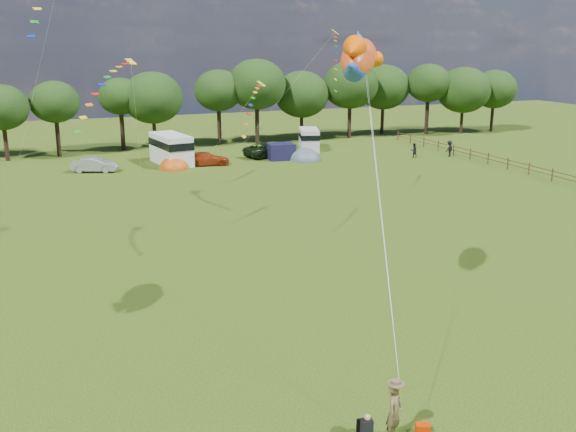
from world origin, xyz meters
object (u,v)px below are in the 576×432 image
object	(u,v)px
tent_orange	(174,168)
fish_kite	(358,58)
walker_a	(414,150)
car_d	(269,150)
campervan_d	(309,139)
tent_greyblue	(305,160)
campervan_c	(171,148)
camp_chair	(366,428)
car_b	(94,165)
car_c	(207,159)
kite_flyer	(395,412)
walker_b	(449,149)

from	to	relation	value
tent_orange	fish_kite	distance (m)	40.31
walker_a	car_d	bearing A→B (deg)	-24.74
campervan_d	tent_greyblue	bearing A→B (deg)	171.88
campervan_d	tent_greyblue	size ratio (longest dim) A/B	1.42
campervan_c	camp_chair	size ratio (longest dim) A/B	5.40
tent_greyblue	fish_kite	distance (m)	42.18
car_d	campervan_d	bearing A→B (deg)	-78.04
tent_orange	car_b	bearing A→B (deg)	172.13
campervan_d	tent_orange	size ratio (longest dim) A/B	1.62
tent_orange	walker_a	bearing A→B (deg)	-7.35
car_d	campervan_c	xyz separation A→B (m)	(-10.82, -0.38, 0.87)
camp_chair	car_d	bearing A→B (deg)	79.11
campervan_d	car_c	bearing A→B (deg)	129.47
car_c	walker_a	bearing A→B (deg)	-91.53
tent_greyblue	walker_a	distance (m)	12.07
tent_greyblue	walker_a	bearing A→B (deg)	-13.73
car_d	campervan_d	xyz separation A→B (m)	(6.00, 2.78, 0.53)
tent_orange	walker_a	xyz separation A→B (m)	(25.70, -3.32, 0.76)
car_d	walker_a	size ratio (longest dim) A/B	3.65
fish_kite	tent_orange	bearing A→B (deg)	36.41
campervan_d	camp_chair	world-z (taller)	campervan_d
car_c	walker_a	xyz separation A→B (m)	(22.22, -3.80, 0.12)
campervan_d	tent_orange	xyz separation A→B (m)	(-17.08, -5.66, -1.29)
car_c	kite_flyer	size ratio (longest dim) A/B	2.31
walker_a	walker_b	distance (m)	4.08
campervan_d	kite_flyer	xyz separation A→B (m)	(-19.73, -53.04, -0.34)
kite_flyer	fish_kite	world-z (taller)	fish_kite
car_d	campervan_c	bearing A→B (deg)	79.14
tent_greyblue	campervan_c	bearing A→B (deg)	167.86
car_b	car_c	bearing A→B (deg)	-72.95
campervan_c	campervan_d	bearing A→B (deg)	-88.09
campervan_c	campervan_d	world-z (taller)	campervan_c
car_c	camp_chair	distance (m)	48.54
car_c	tent_orange	bearing A→B (deg)	106.04
camp_chair	walker_b	world-z (taller)	walker_b
kite_flyer	fish_kite	distance (m)	14.14
car_c	walker_b	bearing A→B (deg)	-92.06
car_c	campervan_c	xyz separation A→B (m)	(-3.21, 2.02, 0.99)
car_d	kite_flyer	xyz separation A→B (m)	(-13.73, -50.27, 0.18)
campervan_c	tent_greyblue	distance (m)	14.14
fish_kite	tent_greyblue	bearing A→B (deg)	16.22
car_b	tent_greyblue	xyz separation A→B (m)	(21.56, -1.50, -0.69)
car_b	tent_orange	world-z (taller)	car_b
camp_chair	kite_flyer	bearing A→B (deg)	12.64
car_b	camp_chair	distance (m)	48.72
tent_greyblue	walker_a	world-z (taller)	walker_a
campervan_d	camp_chair	size ratio (longest dim) A/B	4.39
car_c	fish_kite	world-z (taller)	fish_kite
car_b	camp_chair	bearing A→B (deg)	-155.50
walker_b	kite_flyer	bearing A→B (deg)	28.92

